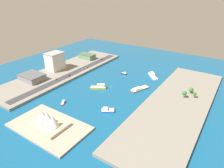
# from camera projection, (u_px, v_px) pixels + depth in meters

# --- Properties ---
(ground_plane) EXTENTS (440.00, 440.00, 0.00)m
(ground_plane) POSITION_uv_depth(u_px,v_px,m) (111.00, 86.00, 289.65)
(ground_plane) COLOR #145684
(quay_west) EXTENTS (70.00, 240.00, 3.17)m
(quay_west) POSITION_uv_depth(u_px,v_px,m) (177.00, 104.00, 241.37)
(quay_west) COLOR gray
(quay_west) RESTS_ON ground_plane
(quay_east) EXTENTS (70.00, 240.00, 3.17)m
(quay_east) POSITION_uv_depth(u_px,v_px,m) (64.00, 71.00, 336.54)
(quay_east) COLOR gray
(quay_east) RESTS_ON ground_plane
(peninsula_point) EXTENTS (81.17, 47.59, 2.00)m
(peninsula_point) POSITION_uv_depth(u_px,v_px,m) (49.00, 127.00, 203.74)
(peninsula_point) COLOR #A89E89
(peninsula_point) RESTS_ON ground_plane
(road_strip) EXTENTS (12.30, 228.00, 0.15)m
(road_strip) POSITION_uv_depth(u_px,v_px,m) (73.00, 73.00, 325.14)
(road_strip) COLOR #38383D
(road_strip) RESTS_ON quay_east
(patrol_launch_navy) EXTENTS (11.41, 3.46, 3.98)m
(patrol_launch_navy) POSITION_uv_depth(u_px,v_px,m) (124.00, 73.00, 329.10)
(patrol_launch_navy) COLOR #1E284C
(patrol_launch_navy) RESTS_ON ground_plane
(catamaran_blue) EXTENTS (16.79, 14.86, 4.55)m
(catamaran_blue) POSITION_uv_depth(u_px,v_px,m) (107.00, 110.00, 230.34)
(catamaran_blue) COLOR blue
(catamaran_blue) RESTS_ON ground_plane
(ferry_yellow_fast) EXTENTS (21.91, 18.17, 6.72)m
(ferry_yellow_fast) POSITION_uv_depth(u_px,v_px,m) (99.00, 87.00, 282.27)
(ferry_yellow_fast) COLOR yellow
(ferry_yellow_fast) RESTS_ON ground_plane
(tugboat_red) EXTENTS (6.91, 10.17, 3.38)m
(tugboat_red) POSITION_uv_depth(u_px,v_px,m) (63.00, 103.00, 245.92)
(tugboat_red) COLOR red
(tugboat_red) RESTS_ON ground_plane
(barge_flat_brown) EXTENTS (19.43, 30.97, 3.31)m
(barge_flat_brown) POSITION_uv_depth(u_px,v_px,m) (139.00, 89.00, 279.47)
(barge_flat_brown) COLOR brown
(barge_flat_brown) RESTS_ON ground_plane
(ferry_white_commuter) EXTENTS (24.03, 25.62, 5.89)m
(ferry_white_commuter) POSITION_uv_depth(u_px,v_px,m) (153.00, 75.00, 320.26)
(ferry_white_commuter) COLOR silver
(ferry_white_commuter) RESTS_ON ground_plane
(warehouse_low_gray) EXTENTS (35.25, 27.40, 9.29)m
(warehouse_low_gray) POSITION_uv_depth(u_px,v_px,m) (32.00, 77.00, 299.41)
(warehouse_low_gray) COLOR gray
(warehouse_low_gray) RESTS_ON quay_east
(hotel_broad_white) EXTENTS (22.38, 28.12, 29.31)m
(hotel_broad_white) POSITION_uv_depth(u_px,v_px,m) (55.00, 61.00, 334.41)
(hotel_broad_white) COLOR silver
(hotel_broad_white) RESTS_ON quay_east
(terminal_long_green) EXTENTS (31.80, 19.14, 9.33)m
(terminal_long_green) POSITION_uv_depth(u_px,v_px,m) (87.00, 56.00, 390.61)
(terminal_long_green) COLOR slate
(terminal_long_green) RESTS_ON quay_east
(pickup_red) EXTENTS (1.94, 4.87, 1.75)m
(pickup_red) POSITION_uv_depth(u_px,v_px,m) (69.00, 76.00, 314.27)
(pickup_red) COLOR black
(pickup_red) RESTS_ON road_strip
(sedan_silver) EXTENTS (1.79, 4.31, 1.62)m
(sedan_silver) POSITION_uv_depth(u_px,v_px,m) (56.00, 80.00, 300.47)
(sedan_silver) COLOR black
(sedan_silver) RESTS_ON road_strip
(hatchback_blue) EXTENTS (2.04, 4.65, 1.67)m
(hatchback_blue) POSITION_uv_depth(u_px,v_px,m) (101.00, 59.00, 387.07)
(hatchback_blue) COLOR black
(hatchback_blue) RESTS_ON road_strip
(taxi_yellow_cab) EXTENTS (1.93, 5.02, 1.66)m
(taxi_yellow_cab) POSITION_uv_depth(u_px,v_px,m) (87.00, 67.00, 347.13)
(taxi_yellow_cab) COLOR black
(taxi_yellow_cab) RESTS_ON road_strip
(traffic_light_waterfront) EXTENTS (0.36, 0.36, 6.50)m
(traffic_light_waterfront) POSITION_uv_depth(u_px,v_px,m) (76.00, 72.00, 318.65)
(traffic_light_waterfront) COLOR black
(traffic_light_waterfront) RESTS_ON quay_east
(opera_landmark) EXTENTS (36.85, 27.54, 18.83)m
(opera_landmark) POSITION_uv_depth(u_px,v_px,m) (48.00, 120.00, 200.90)
(opera_landmark) COLOR #BCAD93
(opera_landmark) RESTS_ON peninsula_point
(park_tree_cluster) EXTENTS (16.35, 22.25, 9.08)m
(park_tree_cluster) POSITION_uv_depth(u_px,v_px,m) (189.00, 92.00, 255.21)
(park_tree_cluster) COLOR brown
(park_tree_cluster) RESTS_ON quay_west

